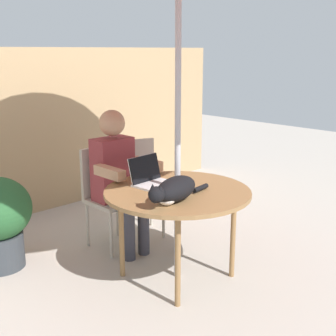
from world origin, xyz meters
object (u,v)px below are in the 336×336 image
(chair_occupied, at_px, (108,189))
(cat, at_px, (174,190))
(person_seated, at_px, (118,173))
(laptop, at_px, (150,176))
(patio_table, at_px, (177,197))
(chair_empty, at_px, (137,179))

(chair_occupied, distance_m, cat, 1.09)
(person_seated, relative_size, laptop, 3.89)
(laptop, bearing_deg, patio_table, -80.25)
(patio_table, relative_size, cat, 1.68)
(person_seated, height_order, cat, person_seated)
(patio_table, distance_m, chair_empty, 0.99)
(chair_empty, xyz_separation_m, cat, (-0.59, -1.08, 0.27))
(chair_empty, height_order, laptop, laptop)
(chair_occupied, bearing_deg, cat, -101.40)
(laptop, bearing_deg, cat, -110.95)
(chair_empty, distance_m, laptop, 0.81)
(person_seated, xyz_separation_m, laptop, (-0.04, -0.45, 0.07))
(cat, bearing_deg, laptop, 69.05)
(chair_occupied, bearing_deg, patio_table, -90.00)
(chair_occupied, xyz_separation_m, person_seated, (0.00, -0.16, 0.17))
(chair_empty, distance_m, cat, 1.25)
(patio_table, xyz_separation_m, person_seated, (0.00, 0.71, 0.04))
(patio_table, height_order, cat, cat)
(chair_empty, bearing_deg, cat, -118.61)
(chair_empty, bearing_deg, laptop, -123.16)
(laptop, relative_size, cat, 0.48)
(chair_empty, bearing_deg, person_seated, -152.43)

